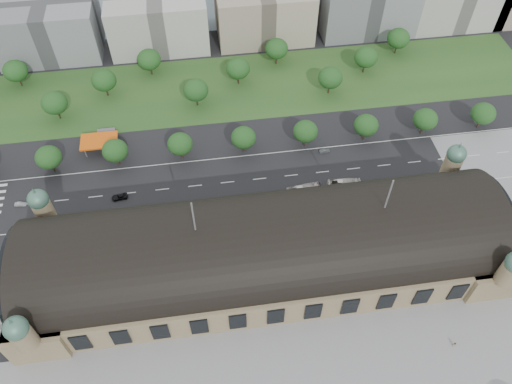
{
  "coord_description": "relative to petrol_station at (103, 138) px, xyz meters",
  "views": [
    {
      "loc": [
        -14.71,
        -82.45,
        139.99
      ],
      "look_at": [
        0.13,
        20.49,
        14.0
      ],
      "focal_mm": 35.0,
      "sensor_mm": 36.0,
      "label": 1
    }
  ],
  "objects": [
    {
      "name": "ground",
      "position": [
        53.91,
        -65.28,
        -2.95
      ],
      "size": [
        900.0,
        900.0,
        0.0
      ],
      "primitive_type": "plane",
      "color": "black",
      "rests_on": "ground"
    },
    {
      "name": "station",
      "position": [
        53.91,
        -65.28,
        7.33
      ],
      "size": [
        150.0,
        48.4,
        44.3
      ],
      "color": "#867A53",
      "rests_on": "ground"
    },
    {
      "name": "road_slab",
      "position": [
        33.91,
        -27.28,
        -2.95
      ],
      "size": [
        260.0,
        26.0,
        0.1
      ],
      "primitive_type": "cube",
      "color": "black",
      "rests_on": "ground"
    },
    {
      "name": "grass_belt",
      "position": [
        38.91,
        27.72,
        -2.95
      ],
      "size": [
        300.0,
        45.0,
        0.1
      ],
      "primitive_type": "cube",
      "color": "#254E1F",
      "rests_on": "ground"
    },
    {
      "name": "petrol_station",
      "position": [
        0.0,
        0.0,
        0.0
      ],
      "size": [
        14.0,
        13.0,
        5.05
      ],
      "color": "#E5580D",
      "rests_on": "ground"
    },
    {
      "name": "office_2",
      "position": [
        -26.09,
        67.72,
        9.05
      ],
      "size": [
        45.0,
        32.0,
        24.0
      ],
      "primitive_type": "cube",
      "color": "gray",
      "rests_on": "ground"
    },
    {
      "name": "office_3",
      "position": [
        23.91,
        67.72,
        9.05
      ],
      "size": [
        45.0,
        32.0,
        24.0
      ],
      "primitive_type": "cube",
      "color": "#B8B7AE",
      "rests_on": "ground"
    },
    {
      "name": "office_4",
      "position": [
        73.91,
        67.72,
        9.05
      ],
      "size": [
        45.0,
        32.0,
        24.0
      ],
      "primitive_type": "cube",
      "color": "tan",
      "rests_on": "ground"
    },
    {
      "name": "office_5",
      "position": [
        123.91,
        67.72,
        9.05
      ],
      "size": [
        45.0,
        32.0,
        24.0
      ],
      "primitive_type": "cube",
      "color": "gray",
      "rests_on": "ground"
    },
    {
      "name": "tree_row_2",
      "position": [
        -18.09,
        -12.28,
        4.48
      ],
      "size": [
        9.6,
        9.6,
        11.52
      ],
      "color": "#2D2116",
      "rests_on": "ground"
    },
    {
      "name": "tree_row_3",
      "position": [
        5.91,
        -12.28,
        4.48
      ],
      "size": [
        9.6,
        9.6,
        11.52
      ],
      "color": "#2D2116",
      "rests_on": "ground"
    },
    {
      "name": "tree_row_4",
      "position": [
        29.91,
        -12.28,
        4.48
      ],
      "size": [
        9.6,
        9.6,
        11.52
      ],
      "color": "#2D2116",
      "rests_on": "ground"
    },
    {
      "name": "tree_row_5",
      "position": [
        53.91,
        -12.28,
        4.48
      ],
      "size": [
        9.6,
        9.6,
        11.52
      ],
      "color": "#2D2116",
      "rests_on": "ground"
    },
    {
      "name": "tree_row_6",
      "position": [
        77.91,
        -12.28,
        4.48
      ],
      "size": [
        9.6,
        9.6,
        11.52
      ],
      "color": "#2D2116",
      "rests_on": "ground"
    },
    {
      "name": "tree_row_7",
      "position": [
        101.91,
        -12.28,
        4.48
      ],
      "size": [
        9.6,
        9.6,
        11.52
      ],
      "color": "#2D2116",
      "rests_on": "ground"
    },
    {
      "name": "tree_row_8",
      "position": [
        125.91,
        -12.28,
        4.48
      ],
      "size": [
        9.6,
        9.6,
        11.52
      ],
      "color": "#2D2116",
      "rests_on": "ground"
    },
    {
      "name": "tree_row_9",
      "position": [
        149.91,
        -12.28,
        4.48
      ],
      "size": [
        9.6,
        9.6,
        11.52
      ],
      "color": "#2D2116",
      "rests_on": "ground"
    },
    {
      "name": "tree_belt_2",
      "position": [
        -38.09,
        41.72,
        5.1
      ],
      "size": [
        10.4,
        10.4,
        12.48
      ],
      "color": "#2D2116",
      "rests_on": "ground"
    },
    {
      "name": "tree_belt_3",
      "position": [
        -19.09,
        17.72,
        5.1
      ],
      "size": [
        10.4,
        10.4,
        12.48
      ],
      "color": "#2D2116",
      "rests_on": "ground"
    },
    {
      "name": "tree_belt_4",
      "position": [
        -0.09,
        29.72,
        5.1
      ],
      "size": [
        10.4,
        10.4,
        12.48
      ],
      "color": "#2D2116",
      "rests_on": "ground"
    },
    {
      "name": "tree_belt_5",
      "position": [
        18.91,
        41.72,
        5.1
      ],
      "size": [
        10.4,
        10.4,
        12.48
      ],
      "color": "#2D2116",
      "rests_on": "ground"
    },
    {
      "name": "tree_belt_6",
      "position": [
        37.91,
        17.72,
        5.1
      ],
      "size": [
        10.4,
        10.4,
        12.48
      ],
      "color": "#2D2116",
      "rests_on": "ground"
    },
    {
      "name": "tree_belt_7",
      "position": [
        56.91,
        29.72,
        5.1
      ],
      "size": [
        10.4,
        10.4,
        12.48
      ],
      "color": "#2D2116",
      "rests_on": "ground"
    },
    {
      "name": "tree_belt_8",
      "position": [
        75.91,
        41.72,
        5.1
      ],
      "size": [
        10.4,
        10.4,
        12.48
      ],
      "color": "#2D2116",
      "rests_on": "ground"
    },
    {
      "name": "tree_belt_9",
      "position": [
        94.91,
        17.72,
        5.1
      ],
      "size": [
        10.4,
        10.4,
        12.48
      ],
      "color": "#2D2116",
      "rests_on": "ground"
    },
    {
      "name": "tree_belt_10",
      "position": [
        113.91,
        29.72,
        5.1
      ],
      "size": [
        10.4,
        10.4,
        12.48
      ],
      "color": "#2D2116",
      "rests_on": "ground"
    },
    {
      "name": "tree_belt_11",
      "position": [
        132.91,
        41.72,
        5.1
      ],
      "size": [
        10.4,
        10.4,
        12.48
      ],
      "color": "#2D2116",
      "rests_on": "ground"
    },
    {
      "name": "traffic_car_1",
      "position": [
        -28.19,
        -27.46,
        -2.3
      ],
      "size": [
        4.07,
        1.73,
        1.31
      ],
      "primitive_type": "imported",
      "rotation": [
        0.0,
        0.0,
        1.48
      ],
      "color": "#9C9FA5",
      "rests_on": "ground"
    },
    {
      "name": "traffic_car_2",
      "position": [
        6.67,
        -29.23,
        -2.16
      ],
      "size": [
        5.98,
        3.36,
        1.58
      ],
      "primitive_type": "imported",
      "rotation": [
        0.0,
        0.0,
        -1.44
      ],
      "color": "black",
      "rests_on": "ground"
    },
    {
      "name": "traffic_car_4",
      "position": [
        62.36,
        -36.48,
        -2.3
      ],
      "size": [
        3.85,
        1.67,
        1.29
      ],
      "primitive_type": "imported",
      "rotation": [
        0.0,
        0.0,
        -1.61
      ],
      "color": "#1F1948",
      "rests_on": "ground"
    },
    {
      "name": "traffic_car_5",
      "position": [
        85.03,
        -17.09,
        -2.28
      ],
      "size": [
        4.14,
        1.68,
        1.34
      ],
      "primitive_type": "imported",
      "rotation": [
        0.0,
        0.0,
        1.64
      ],
      "color": "#4F5256",
      "rests_on": "ground"
    },
    {
      "name": "parked_car_0",
      "position": [
        -10.96,
        -40.28,
        -2.12
      ],
      "size": [
        5.06,
        4.43,
        1.65
      ],
      "primitive_type": "imported",
      "rotation": [
        0.0,
        0.0,
        -0.92
      ],
      "color": "black",
      "rests_on": "ground"
    },
    {
      "name": "parked_car_1",
      "position": [
        -20.94,
        -44.27,
        -2.19
      ],
      "size": [
        6.01,
        4.59,
        1.52
      ],
      "primitive_type": "imported",
      "rotation": [
        0.0,
        0.0,
        -1.14
      ],
      "color": "#963113",
      "rests_on": "ground"
    },
    {
      "name": "parked_car_2",
      "position": [
        5.43,
        -44.28,
        -2.29
      ],
      "size": [
        4.88,
        3.35,
        1.31
      ],
      "primitive_type": "imported",
      "rotation": [
        0.0,
        0.0,
        -1.2
      ],
      "color": "#1B244D",
      "rests_on": "ground"
    },
    {
      "name": "parked_car_3",
      "position": [
        10.34,
        -41.27,
        -2.14
      ],
      "size": [
        5.09,
        3.63,
        1.61
      ],
      "primitive_type": "imported",
      "rotation": [
        0.0,
        0.0,
        -1.16
      ],
      "color": "#55565C",
      "rests_on": "ground"
    },
    {
      "name": "parked_car_4",
      "position": [
        -0.87,
        -43.55,
        -2.15
      ],
      "size": [
        5.0,
        4.01,
        1.6
      ],
      "primitive_type": "imported",
      "rotation": [
        0.0,
        0.0,
        -1.01
      ],
      "color": "silver",
      "rests_on": "ground"
    },
    {
      "name": "parked_car_5",
      "position": [
        18.49,
        -40.28,
        -2.29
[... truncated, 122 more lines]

